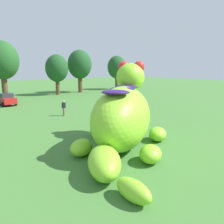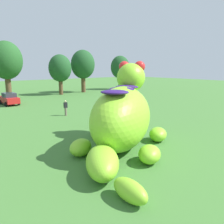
{
  "view_description": "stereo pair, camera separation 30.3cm",
  "coord_description": "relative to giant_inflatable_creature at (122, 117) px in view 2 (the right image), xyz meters",
  "views": [
    {
      "loc": [
        -10.29,
        -11.39,
        5.38
      ],
      "look_at": [
        -0.34,
        0.3,
        2.28
      ],
      "focal_mm": 36.27,
      "sensor_mm": 36.0,
      "label": 1
    },
    {
      "loc": [
        -10.06,
        -11.58,
        5.38
      ],
      "look_at": [
        -0.34,
        0.3,
        2.28
      ],
      "focal_mm": 36.27,
      "sensor_mm": 36.0,
      "label": 2
    }
  ],
  "objects": [
    {
      "name": "tree_centre_left",
      "position": [
        1.47,
        31.8,
        4.24
      ],
      "size": [
        5.48,
        5.48,
        9.72
      ],
      "color": "brown",
      "rests_on": "ground"
    },
    {
      "name": "ground_plane",
      "position": [
        0.34,
        0.73,
        -2.12
      ],
      "size": [
        160.0,
        160.0,
        0.0
      ],
      "primitive_type": "plane",
      "color": "#427533"
    },
    {
      "name": "car_red",
      "position": [
        -0.84,
        23.16,
        -1.26
      ],
      "size": [
        2.05,
        4.16,
        1.72
      ],
      "color": "red",
      "rests_on": "ground"
    },
    {
      "name": "tree_centre_right",
      "position": [
        16.08,
        30.26,
        3.62
      ],
      "size": [
        4.94,
        4.94,
        8.78
      ],
      "color": "brown",
      "rests_on": "ground"
    },
    {
      "name": "spectator_near_inflatable",
      "position": [
        1.92,
        11.5,
        -1.27
      ],
      "size": [
        0.38,
        0.26,
        1.71
      ],
      "color": "#726656",
      "rests_on": "ground"
    },
    {
      "name": "giant_inflatable_creature",
      "position": [
        0.0,
        0.0,
        0.0
      ],
      "size": [
        9.17,
        9.89,
        5.8
      ],
      "color": "#8CD12D",
      "rests_on": "ground"
    },
    {
      "name": "tree_mid_right",
      "position": [
        26.29,
        30.1,
        3.03
      ],
      "size": [
        4.44,
        4.44,
        7.88
      ],
      "color": "brown",
      "rests_on": "ground"
    },
    {
      "name": "tree_centre",
      "position": [
        10.43,
        29.44,
        2.88
      ],
      "size": [
        4.31,
        4.31,
        7.65
      ],
      "color": "brown",
      "rests_on": "ground"
    }
  ]
}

